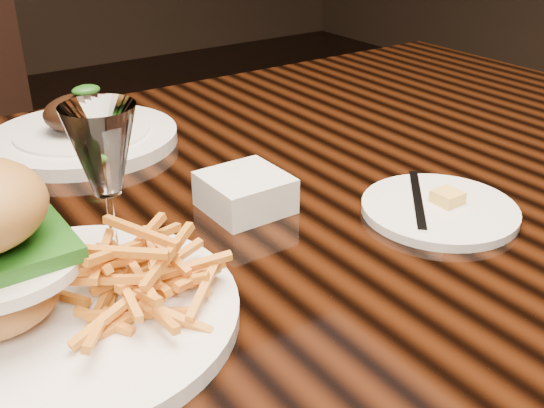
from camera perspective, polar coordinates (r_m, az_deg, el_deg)
dining_table at (r=0.76m, az=-4.97°, el=-5.19°), size 1.60×0.90×0.75m
burger_plate at (r=0.53m, az=-19.38°, el=-6.07°), size 0.28×0.28×0.19m
side_saucer at (r=0.72m, az=14.76°, el=-0.41°), size 0.17×0.17×0.02m
ramekin at (r=0.70m, az=-2.43°, el=1.05°), size 0.09×0.09×0.04m
wine_glass at (r=0.54m, az=-14.86°, el=4.01°), size 0.06×0.06×0.17m
far_dish at (r=0.92m, az=-16.58°, el=6.10°), size 0.26×0.26×0.08m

